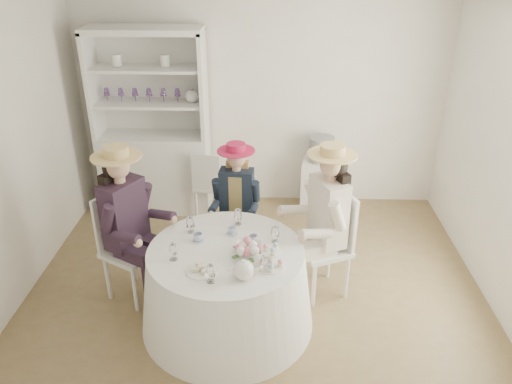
{
  "coord_description": "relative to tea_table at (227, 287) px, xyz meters",
  "views": [
    {
      "loc": [
        0.13,
        -3.99,
        3.14
      ],
      "look_at": [
        0.0,
        0.1,
        1.05
      ],
      "focal_mm": 35.0,
      "sensor_mm": 36.0,
      "label": 1
    }
  ],
  "objects": [
    {
      "name": "ground",
      "position": [
        0.24,
        0.45,
        -0.38
      ],
      "size": [
        4.5,
        4.5,
        0.0
      ],
      "primitive_type": "plane",
      "color": "brown",
      "rests_on": "ground"
    },
    {
      "name": "ceiling",
      "position": [
        0.24,
        0.45,
        2.32
      ],
      "size": [
        4.5,
        4.5,
        0.0
      ],
      "primitive_type": "plane",
      "rotation": [
        3.14,
        0.0,
        0.0
      ],
      "color": "white",
      "rests_on": "wall_back"
    },
    {
      "name": "wall_back",
      "position": [
        0.24,
        2.45,
        0.97
      ],
      "size": [
        4.5,
        0.0,
        4.5
      ],
      "primitive_type": "plane",
      "rotation": [
        1.57,
        0.0,
        0.0
      ],
      "color": "silver",
      "rests_on": "ground"
    },
    {
      "name": "wall_front",
      "position": [
        0.24,
        -1.55,
        0.97
      ],
      "size": [
        4.5,
        0.0,
        4.5
      ],
      "primitive_type": "plane",
      "rotation": [
        -1.57,
        0.0,
        0.0
      ],
      "color": "silver",
      "rests_on": "ground"
    },
    {
      "name": "wall_left",
      "position": [
        -2.01,
        0.45,
        0.97
      ],
      "size": [
        0.0,
        4.5,
        4.5
      ],
      "primitive_type": "plane",
      "rotation": [
        1.57,
        0.0,
        1.57
      ],
      "color": "silver",
      "rests_on": "ground"
    },
    {
      "name": "tea_table",
      "position": [
        0.0,
        0.0,
        0.0
      ],
      "size": [
        1.55,
        1.55,
        0.77
      ],
      "rotation": [
        0.0,
        0.0,
        0.15
      ],
      "color": "white",
      "rests_on": "ground"
    },
    {
      "name": "hutch",
      "position": [
        -1.07,
        2.18,
        0.42
      ],
      "size": [
        1.51,
        0.95,
        2.27
      ],
      "rotation": [
        0.0,
        0.0,
        0.36
      ],
      "color": "silver",
      "rests_on": "ground"
    },
    {
      "name": "side_table",
      "position": [
        0.99,
        2.2,
        -0.05
      ],
      "size": [
        0.49,
        0.49,
        0.66
      ],
      "primitive_type": "cube",
      "rotation": [
        0.0,
        0.0,
        -0.16
      ],
      "color": "silver",
      "rests_on": "ground"
    },
    {
      "name": "hatbox",
      "position": [
        0.99,
        2.2,
        0.43
      ],
      "size": [
        0.32,
        0.32,
        0.31
      ],
      "primitive_type": "cylinder",
      "rotation": [
        0.0,
        0.0,
        0.03
      ],
      "color": "black",
      "rests_on": "side_table"
    },
    {
      "name": "guest_left",
      "position": [
        -0.93,
        0.36,
        0.49
      ],
      "size": [
        0.66,
        0.61,
        1.56
      ],
      "rotation": [
        0.0,
        0.0,
        1.06
      ],
      "color": "silver",
      "rests_on": "ground"
    },
    {
      "name": "guest_mid",
      "position": [
        0.03,
        1.0,
        0.38
      ],
      "size": [
        0.49,
        0.51,
        1.34
      ],
      "rotation": [
        0.0,
        0.0,
        -0.09
      ],
      "color": "silver",
      "rests_on": "ground"
    },
    {
      "name": "guest_right",
      "position": [
        0.88,
        0.47,
        0.49
      ],
      "size": [
        0.65,
        0.59,
        1.55
      ],
      "rotation": [
        0.0,
        0.0,
        -1.16
      ],
      "color": "silver",
      "rests_on": "ground"
    },
    {
      "name": "spare_chair",
      "position": [
        -0.38,
        1.91,
        0.09
      ],
      "size": [
        0.41,
        0.41,
        0.89
      ],
      "rotation": [
        0.0,
        0.0,
        3.0
      ],
      "color": "silver",
      "rests_on": "ground"
    },
    {
      "name": "teacup_a",
      "position": [
        -0.25,
        0.13,
        0.42
      ],
      "size": [
        0.1,
        0.1,
        0.07
      ],
      "primitive_type": "imported",
      "rotation": [
        0.0,
        0.0,
        0.15
      ],
      "color": "white",
      "rests_on": "tea_table"
    },
    {
      "name": "teacup_b",
      "position": [
        0.03,
        0.25,
        0.42
      ],
      "size": [
        0.09,
        0.09,
        0.07
      ],
      "primitive_type": "imported",
      "rotation": [
        0.0,
        0.0,
        -0.36
      ],
      "color": "white",
      "rests_on": "tea_table"
    },
    {
      "name": "teacup_c",
      "position": [
        0.23,
        0.12,
        0.42
      ],
      "size": [
        0.09,
        0.09,
        0.07
      ],
      "primitive_type": "imported",
      "rotation": [
        0.0,
        0.0,
        -0.05
      ],
      "color": "white",
      "rests_on": "tea_table"
    },
    {
      "name": "flower_bowl",
      "position": [
        0.2,
        -0.02,
        0.42
      ],
      "size": [
        0.26,
        0.26,
        0.06
      ],
      "primitive_type": "imported",
      "rotation": [
        0.0,
        0.0,
        -0.09
      ],
      "color": "white",
      "rests_on": "tea_table"
    },
    {
      "name": "flower_arrangement",
      "position": [
        0.19,
        -0.11,
        0.49
      ],
      "size": [
        0.21,
        0.21,
        0.08
      ],
      "rotation": [
        0.0,
        0.0,
        0.43
      ],
      "color": "#D46A88",
      "rests_on": "tea_table"
    },
    {
      "name": "table_teapot",
      "position": [
        0.18,
        -0.38,
        0.46
      ],
      "size": [
        0.23,
        0.16,
        0.17
      ],
      "rotation": [
        0.0,
        0.0,
        0.06
      ],
      "color": "white",
      "rests_on": "tea_table"
    },
    {
      "name": "sandwich_plate",
      "position": [
        -0.16,
        -0.31,
        0.4
      ],
      "size": [
        0.26,
        0.26,
        0.06
      ],
      "rotation": [
        0.0,
        0.0,
        -0.06
      ],
      "color": "white",
      "rests_on": "tea_table"
    },
    {
      "name": "cupcake_stand",
      "position": [
        0.39,
        -0.23,
        0.46
      ],
      "size": [
        0.22,
        0.22,
        0.21
      ],
      "rotation": [
        0.0,
        0.0,
        -0.09
      ],
      "color": "white",
      "rests_on": "tea_table"
    },
    {
      "name": "stemware_set",
      "position": [
        -0.0,
        0.0,
        0.46
      ],
      "size": [
        0.92,
        0.96,
        0.15
      ],
      "color": "white",
      "rests_on": "tea_table"
    }
  ]
}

